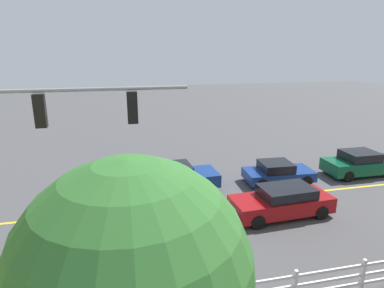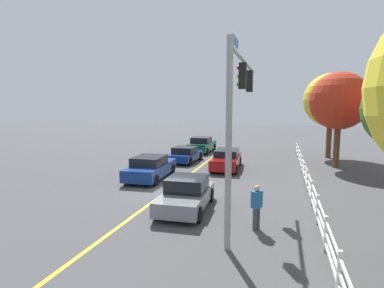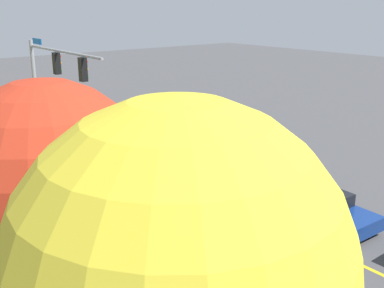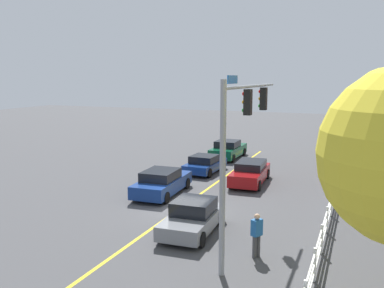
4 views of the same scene
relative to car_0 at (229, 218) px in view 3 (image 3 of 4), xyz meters
name	(u,v)px [view 3 (image 3 of 4)]	position (x,y,z in m)	size (l,w,h in m)	color
ground_plane	(170,176)	(6.49, -2.01, -0.69)	(120.00, 120.00, 0.00)	#444447
lane_center_stripe	(223,201)	(2.49, -2.01, -0.69)	(28.00, 0.16, 0.01)	gold
signal_assembly	(52,82)	(10.22, 2.23, 4.05)	(7.61, 0.38, 6.71)	gray
car_0	(229,218)	(0.00, 0.00, 0.00)	(4.77, 2.09, 1.39)	maroon
car_1	(110,157)	(9.21, -0.16, -0.02)	(4.10, 2.08, 1.42)	slate
car_2	(326,209)	(-1.66, -3.68, -0.08)	(4.00, 2.07, 1.26)	navy
car_3	(227,165)	(4.40, -4.02, 0.01)	(4.84, 2.21, 1.45)	navy
pedestrian	(40,158)	(10.66, 2.99, 0.23)	(0.48, 0.42, 1.69)	#3F3F42
white_rail_fence	(57,227)	(3.49, 5.20, -0.09)	(26.10, 0.10, 1.15)	white
tree_0	(49,181)	(-2.74, 7.69, 4.18)	(4.17, 4.17, 6.99)	brown
tree_4	(179,270)	(-7.22, 7.77, 4.33)	(4.58, 4.58, 7.34)	brown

